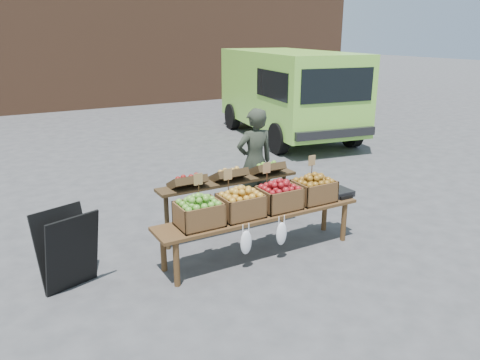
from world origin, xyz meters
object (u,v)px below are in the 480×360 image
back_table (229,199)px  crate_red_apples (279,198)px  display_bench (260,234)px  crate_golden_apples (199,214)px  crate_russet_pears (241,206)px  weighing_scale (338,193)px  delivery_van (288,95)px  chalkboard_sign (68,250)px  vendor (255,162)px  crate_green_apples (314,191)px

back_table → crate_red_apples: 0.81m
display_bench → crate_golden_apples: bearing=180.0°
back_table → crate_red_apples: bearing=-65.8°
crate_russet_pears → weighing_scale: 1.53m
delivery_van → back_table: size_ratio=2.36×
chalkboard_sign → back_table: size_ratio=0.43×
vendor → crate_red_apples: 1.33m
chalkboard_sign → weighing_scale: bearing=-23.5°
crate_red_apples → vendor: bearing=71.8°
crate_golden_apples → crate_green_apples: (1.65, 0.00, 0.00)m
back_table → crate_russet_pears: back_table is taller
vendor → weighing_scale: vendor is taller
back_table → crate_red_apples: (0.32, -0.72, 0.19)m
delivery_van → crate_green_apples: delivery_van is taller
crate_russet_pears → crate_golden_apples: bearing=180.0°
vendor → display_bench: (-0.69, -1.26, -0.53)m
chalkboard_sign → crate_russet_pears: size_ratio=1.79×
back_table → crate_golden_apples: (-0.78, -0.72, 0.19)m
crate_golden_apples → chalkboard_sign: bearing=165.5°
chalkboard_sign → crate_red_apples: bearing=-25.8°
delivery_van → vendor: bearing=-121.5°
back_table → display_bench: back_table is taller
back_table → crate_green_apples: (0.87, -0.72, 0.19)m
crate_green_apples → delivery_van: bearing=57.8°
chalkboard_sign → display_bench: 2.26m
vendor → crate_russet_pears: 1.59m
crate_golden_apples → crate_red_apples: same height
crate_russet_pears → crate_green_apples: bearing=0.0°
delivery_van → display_bench: 6.99m
display_bench → crate_red_apples: bearing=0.0°
crate_red_apples → crate_green_apples: 0.55m
crate_russet_pears → crate_red_apples: same height
chalkboard_sign → crate_green_apples: bearing=-24.4°
crate_golden_apples → crate_russet_pears: 0.55m
delivery_van → crate_russet_pears: (-4.54, -5.47, -0.40)m
display_bench → delivery_van: bearing=52.0°
crate_russet_pears → crate_red_apples: size_ratio=1.00×
delivery_van → chalkboard_sign: (-6.49, -5.11, -0.66)m
back_table → crate_green_apples: back_table is taller
crate_green_apples → crate_red_apples: bearing=180.0°
crate_golden_apples → weighing_scale: (2.07, 0.00, -0.10)m
chalkboard_sign → crate_red_apples: chalkboard_sign is taller
display_bench → weighing_scale: (1.25, 0.00, 0.33)m
crate_green_apples → weighing_scale: (0.43, 0.00, -0.10)m
delivery_van → crate_golden_apples: 7.48m
display_bench → crate_russet_pears: crate_russet_pears is taller
display_bench → crate_green_apples: (0.82, 0.00, 0.42)m
back_table → crate_russet_pears: bearing=-107.5°
crate_red_apples → weighing_scale: size_ratio=1.47×
vendor → display_bench: vendor is taller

